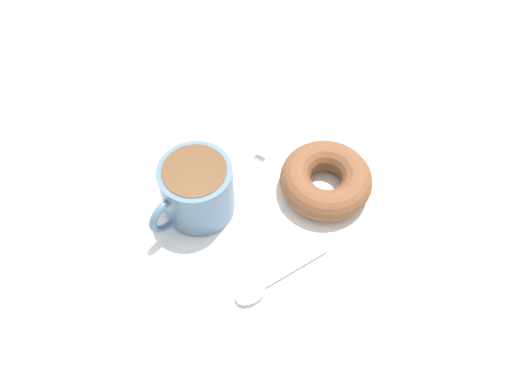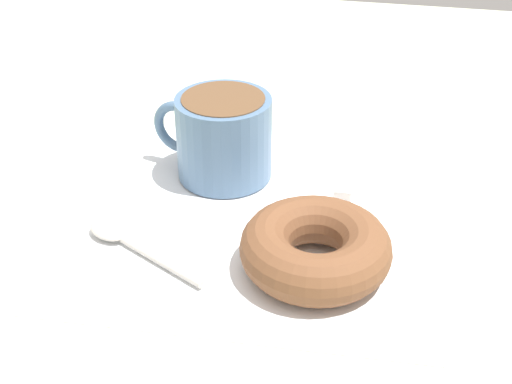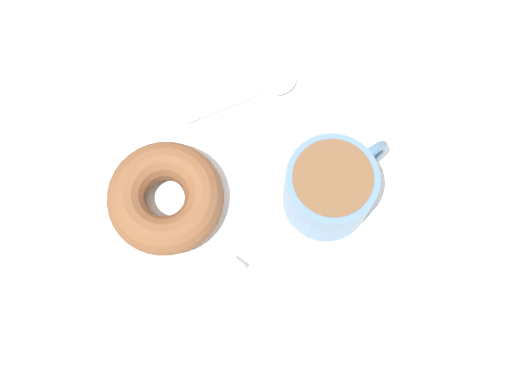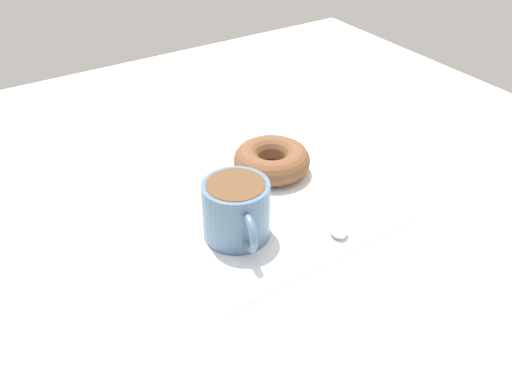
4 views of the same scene
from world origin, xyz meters
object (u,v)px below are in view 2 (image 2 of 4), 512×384
spoon (121,238)px  coffee_cup (222,135)px  sugar_cube (343,195)px  donut (316,248)px

spoon → coffee_cup: bearing=-24.4°
coffee_cup → spoon: bearing=155.6°
sugar_cube → spoon: bearing=118.9°
coffee_cup → donut: coffee_cup is taller
spoon → sugar_cube: sugar_cube is taller
donut → sugar_cube: 9.52cm
donut → sugar_cube: size_ratio=7.40×
donut → coffee_cup: bearing=39.8°
coffee_cup → spoon: size_ratio=1.00×
coffee_cup → sugar_cube: coffee_cup is taller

